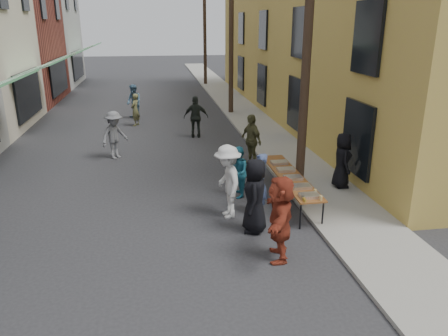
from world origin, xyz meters
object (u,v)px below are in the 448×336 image
object	(u,v)px
utility_pole_far	(205,27)
server	(342,160)
catering_tray_sausage	(310,196)
guest_front_c	(238,172)
utility_pole_mid	(231,30)
guest_front_a	(255,196)
serving_table	(290,177)
utility_pole_near	(308,38)

from	to	relation	value
utility_pole_far	server	xyz separation A→B (m)	(1.30, -24.04, -3.55)
catering_tray_sausage	guest_front_c	xyz separation A→B (m)	(-1.43, 2.12, -0.03)
utility_pole_mid	catering_tray_sausage	xyz separation A→B (m)	(-0.50, -14.23, -3.71)
server	guest_front_a	bearing A→B (deg)	131.87
serving_table	catering_tray_sausage	size ratio (longest dim) A/B	8.00
catering_tray_sausage	server	distance (m)	2.83
utility_pole_near	catering_tray_sausage	xyz separation A→B (m)	(-0.50, -2.23, -3.71)
utility_pole_near	guest_front_c	size ratio (longest dim) A/B	5.91
utility_pole_far	guest_front_c	size ratio (longest dim) A/B	5.91
catering_tray_sausage	guest_front_a	distance (m)	1.45
utility_pole_mid	serving_table	distance (m)	13.15
catering_tray_sausage	guest_front_c	bearing A→B (deg)	124.04
serving_table	guest_front_a	bearing A→B (deg)	-128.94
utility_pole_near	utility_pole_far	size ratio (longest dim) A/B	1.00
server	utility_pole_far	bearing A→B (deg)	9.42
utility_pole_mid	server	bearing A→B (deg)	-83.84
server	catering_tray_sausage	bearing A→B (deg)	146.83
utility_pole_near	server	bearing A→B (deg)	-1.95
guest_front_a	guest_front_c	xyz separation A→B (m)	(0.00, 2.25, -0.17)
guest_front_c	serving_table	bearing A→B (deg)	76.15
guest_front_a	server	xyz separation A→B (m)	(3.24, 2.31, 0.01)
guest_front_a	serving_table	bearing A→B (deg)	155.58
serving_table	catering_tray_sausage	bearing A→B (deg)	-90.00
utility_pole_near	guest_front_a	world-z (taller)	utility_pole_near
serving_table	server	size ratio (longest dim) A/B	2.37
utility_pole_far	catering_tray_sausage	xyz separation A→B (m)	(-0.50, -26.23, -3.71)
utility_pole_near	guest_front_a	distance (m)	4.70
utility_pole_mid	guest_front_a	xyz separation A→B (m)	(-1.94, -14.36, -3.57)
utility_pole_mid	guest_front_c	world-z (taller)	utility_pole_mid
serving_table	catering_tray_sausage	world-z (taller)	catering_tray_sausage
utility_pole_far	guest_front_c	xyz separation A→B (m)	(-1.93, -24.11, -3.74)
serving_table	server	xyz separation A→B (m)	(1.80, 0.53, 0.23)
guest_front_c	server	xyz separation A→B (m)	(3.23, 0.06, 0.18)
serving_table	guest_front_c	world-z (taller)	guest_front_c
utility_pole_mid	server	size ratio (longest dim) A/B	5.32
utility_pole_mid	utility_pole_far	bearing A→B (deg)	90.00
serving_table	catering_tray_sausage	xyz separation A→B (m)	(-0.00, -1.65, 0.08)
serving_table	utility_pole_near	bearing A→B (deg)	49.18
catering_tray_sausage	server	size ratio (longest dim) A/B	0.30
catering_tray_sausage	server	bearing A→B (deg)	50.51
catering_tray_sausage	server	world-z (taller)	server
guest_front_a	utility_pole_far	bearing A→B (deg)	-169.68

